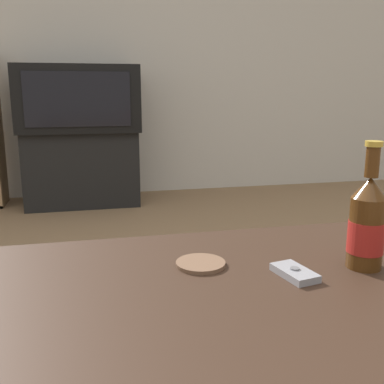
{
  "coord_description": "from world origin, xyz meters",
  "views": [
    {
      "loc": [
        -0.15,
        -0.68,
        0.83
      ],
      "look_at": [
        0.09,
        0.35,
        0.59
      ],
      "focal_mm": 42.0,
      "sensor_mm": 36.0,
      "label": 1
    }
  ],
  "objects_px": {
    "television": "(79,99)",
    "cell_phone": "(295,273)",
    "beer_bottle": "(367,224)",
    "tv_stand": "(82,167)"
  },
  "relations": [
    {
      "from": "television",
      "to": "cell_phone",
      "type": "bearing_deg",
      "value": -80.9
    },
    {
      "from": "tv_stand",
      "to": "beer_bottle",
      "type": "bearing_deg",
      "value": -77.71
    },
    {
      "from": "beer_bottle",
      "to": "cell_phone",
      "type": "xyz_separation_m",
      "value": [
        -0.15,
        -0.01,
        -0.08
      ]
    },
    {
      "from": "beer_bottle",
      "to": "tv_stand",
      "type": "bearing_deg",
      "value": 102.29
    },
    {
      "from": "television",
      "to": "cell_phone",
      "type": "relative_size",
      "value": 8.32
    },
    {
      "from": "tv_stand",
      "to": "television",
      "type": "relative_size",
      "value": 0.96
    },
    {
      "from": "cell_phone",
      "to": "tv_stand",
      "type": "bearing_deg",
      "value": 87.33
    },
    {
      "from": "tv_stand",
      "to": "television",
      "type": "height_order",
      "value": "television"
    },
    {
      "from": "television",
      "to": "tv_stand",
      "type": "bearing_deg",
      "value": 90.0
    },
    {
      "from": "television",
      "to": "cell_phone",
      "type": "height_order",
      "value": "television"
    }
  ]
}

